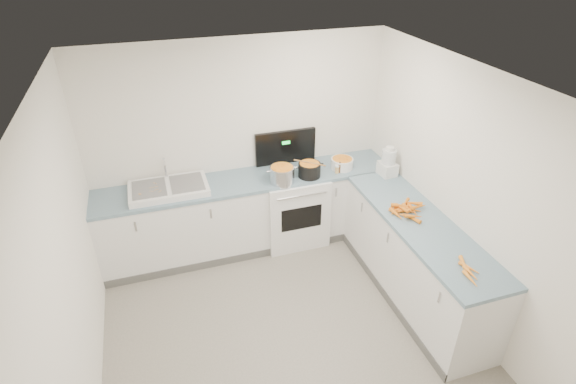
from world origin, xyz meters
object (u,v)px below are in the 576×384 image
object	(u,v)px
extract_bottle	(340,168)
spice_jar	(337,170)
sink	(169,188)
food_processor	(388,163)
steel_pot	(282,175)
black_pot	(309,171)
stove	(293,206)
mixing_bowl	(342,163)

from	to	relation	value
extract_bottle	spice_jar	size ratio (longest dim) A/B	1.33
sink	food_processor	xyz separation A→B (m)	(2.50, -0.40, 0.12)
sink	spice_jar	size ratio (longest dim) A/B	10.43
steel_pot	black_pot	bearing A→B (deg)	4.53
extract_bottle	food_processor	xyz separation A→B (m)	(0.51, -0.23, 0.10)
stove	spice_jar	world-z (taller)	stove
spice_jar	extract_bottle	bearing A→B (deg)	3.90
steel_pot	extract_bottle	bearing A→B (deg)	0.57
steel_pot	food_processor	distance (m)	1.25
mixing_bowl	food_processor	bearing A→B (deg)	-35.96
food_processor	extract_bottle	bearing A→B (deg)	156.23
stove	food_processor	bearing A→B (deg)	-20.20
sink	steel_pot	size ratio (longest dim) A/B	3.02
steel_pot	extract_bottle	xyz separation A→B (m)	(0.72, 0.01, -0.03)
sink	extract_bottle	world-z (taller)	sink
sink	extract_bottle	distance (m)	1.99
mixing_bowl	black_pot	bearing A→B (deg)	-170.68
sink	steel_pot	world-z (taller)	sink
steel_pot	black_pot	world-z (taller)	steel_pot
extract_bottle	food_processor	bearing A→B (deg)	-23.77
stove	extract_bottle	bearing A→B (deg)	-16.62
stove	mixing_bowl	distance (m)	0.81
black_pot	sink	bearing A→B (deg)	174.48
spice_jar	black_pot	bearing A→B (deg)	176.25
steel_pot	mixing_bowl	size ratio (longest dim) A/B	1.05
sink	spice_jar	world-z (taller)	sink
mixing_bowl	stove	bearing A→B (deg)	173.79
spice_jar	steel_pot	bearing A→B (deg)	-179.60
sink	spice_jar	xyz separation A→B (m)	(1.95, -0.18, 0.00)
stove	spice_jar	distance (m)	0.73
black_pot	mixing_bowl	xyz separation A→B (m)	(0.45, 0.07, -0.01)
black_pot	spice_jar	xyz separation A→B (m)	(0.34, -0.02, -0.03)
sink	extract_bottle	bearing A→B (deg)	-5.05
stove	extract_bottle	world-z (taller)	stove
steel_pot	spice_jar	distance (m)	0.69
mixing_bowl	food_processor	distance (m)	0.55
sink	steel_pot	bearing A→B (deg)	-8.23
stove	extract_bottle	xyz separation A→B (m)	(0.54, -0.16, 0.52)
mixing_bowl	extract_bottle	distance (m)	0.12
stove	sink	xyz separation A→B (m)	(-1.45, 0.02, 0.50)
black_pot	food_processor	xyz separation A→B (m)	(0.89, -0.25, 0.08)
sink	extract_bottle	size ratio (longest dim) A/B	7.87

